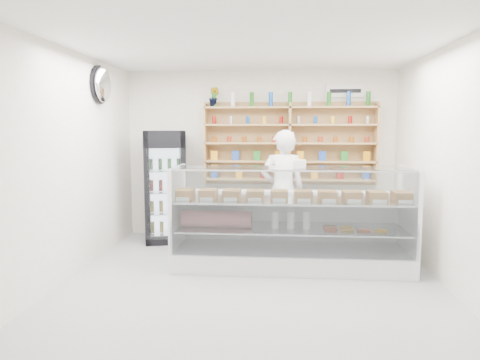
{
  "coord_description": "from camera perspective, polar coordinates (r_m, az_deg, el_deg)",
  "views": [
    {
      "loc": [
        0.26,
        -4.76,
        1.82
      ],
      "look_at": [
        -0.2,
        0.9,
        1.15
      ],
      "focal_mm": 32.0,
      "sensor_mm": 36.0,
      "label": 1
    }
  ],
  "objects": [
    {
      "name": "wall_shelving",
      "position": [
        7.11,
        6.62,
        4.86
      ],
      "size": [
        2.84,
        0.28,
        1.33
      ],
      "color": "tan",
      "rests_on": "back_wall"
    },
    {
      "name": "shop_worker",
      "position": [
        6.44,
        5.7,
        -1.44
      ],
      "size": [
        0.72,
        0.54,
        1.82
      ],
      "primitive_type": "imported",
      "rotation": [
        0.0,
        0.0,
        3.3
      ],
      "color": "silver",
      "rests_on": "floor"
    },
    {
      "name": "drinks_cooler",
      "position": [
        7.05,
        -9.96,
        -0.82
      ],
      "size": [
        0.79,
        0.78,
        1.81
      ],
      "rotation": [
        0.0,
        0.0,
        0.26
      ],
      "color": "black",
      "rests_on": "floor"
    },
    {
      "name": "potted_plant",
      "position": [
        7.19,
        -3.49,
        10.97
      ],
      "size": [
        0.22,
        0.2,
        0.32
      ],
      "primitive_type": "imported",
      "rotation": [
        0.0,
        0.0,
        -0.38
      ],
      "color": "#1E6626",
      "rests_on": "wall_shelving"
    },
    {
      "name": "display_counter",
      "position": [
        5.78,
        6.72,
        -7.91
      ],
      "size": [
        3.08,
        0.92,
        1.34
      ],
      "color": "white",
      "rests_on": "floor"
    },
    {
      "name": "security_mirror",
      "position": [
        6.47,
        -17.83,
        11.99
      ],
      "size": [
        0.15,
        0.5,
        0.5
      ],
      "primitive_type": "ellipsoid",
      "color": "silver",
      "rests_on": "left_wall"
    },
    {
      "name": "room",
      "position": [
        4.79,
        1.52,
        1.69
      ],
      "size": [
        5.0,
        5.0,
        5.0
      ],
      "color": "#A4A4A8",
      "rests_on": "ground"
    },
    {
      "name": "wall_sign",
      "position": [
        7.35,
        13.85,
        11.45
      ],
      "size": [
        0.62,
        0.03,
        0.2
      ],
      "primitive_type": "cube",
      "color": "white",
      "rests_on": "back_wall"
    }
  ]
}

